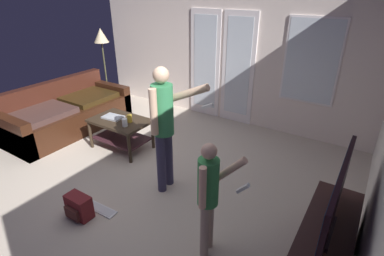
{
  "coord_description": "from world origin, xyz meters",
  "views": [
    {
      "loc": [
        2.51,
        -2.35,
        2.37
      ],
      "look_at": [
        0.87,
        0.19,
        0.92
      ],
      "focal_mm": 27.83,
      "sensor_mm": 36.0,
      "label": 1
    }
  ],
  "objects_px": {
    "backpack": "(79,207)",
    "cup_near_edge": "(125,122)",
    "flat_screen_tv": "(335,202)",
    "person_child": "(209,191)",
    "coffee_table": "(121,128)",
    "person_adult": "(164,120)",
    "laptop_closed": "(113,117)",
    "tv_stand": "(321,255)",
    "cup_by_laptop": "(130,118)",
    "leather_couch": "(67,114)",
    "floor_lamp": "(102,41)",
    "loose_keyboard": "(100,209)"
  },
  "relations": [
    {
      "from": "backpack",
      "to": "cup_near_edge",
      "type": "distance_m",
      "value": 1.45
    },
    {
      "from": "flat_screen_tv",
      "to": "cup_near_edge",
      "type": "height_order",
      "value": "flat_screen_tv"
    },
    {
      "from": "cup_near_edge",
      "to": "person_child",
      "type": "bearing_deg",
      "value": -25.29
    },
    {
      "from": "coffee_table",
      "to": "person_adult",
      "type": "relative_size",
      "value": 0.58
    },
    {
      "from": "laptop_closed",
      "to": "person_child",
      "type": "bearing_deg",
      "value": -30.08
    },
    {
      "from": "tv_stand",
      "to": "flat_screen_tv",
      "type": "relative_size",
      "value": 1.24
    },
    {
      "from": "tv_stand",
      "to": "cup_by_laptop",
      "type": "relative_size",
      "value": 13.06
    },
    {
      "from": "leather_couch",
      "to": "tv_stand",
      "type": "height_order",
      "value": "leather_couch"
    },
    {
      "from": "coffee_table",
      "to": "floor_lamp",
      "type": "xyz_separation_m",
      "value": [
        -1.67,
        1.27,
        1.0
      ]
    },
    {
      "from": "flat_screen_tv",
      "to": "loose_keyboard",
      "type": "height_order",
      "value": "flat_screen_tv"
    },
    {
      "from": "laptop_closed",
      "to": "cup_by_laptop",
      "type": "relative_size",
      "value": 2.7
    },
    {
      "from": "flat_screen_tv",
      "to": "floor_lamp",
      "type": "xyz_separation_m",
      "value": [
        -4.84,
        2.03,
        0.53
      ]
    },
    {
      "from": "coffee_table",
      "to": "floor_lamp",
      "type": "distance_m",
      "value": 2.33
    },
    {
      "from": "person_adult",
      "to": "cup_by_laptop",
      "type": "relative_size",
      "value": 13.55
    },
    {
      "from": "leather_couch",
      "to": "cup_near_edge",
      "type": "bearing_deg",
      "value": -3.89
    },
    {
      "from": "coffee_table",
      "to": "laptop_closed",
      "type": "bearing_deg",
      "value": -177.89
    },
    {
      "from": "person_child",
      "to": "floor_lamp",
      "type": "xyz_separation_m",
      "value": [
        -3.86,
        2.32,
        0.64
      ]
    },
    {
      "from": "tv_stand",
      "to": "loose_keyboard",
      "type": "bearing_deg",
      "value": -168.69
    },
    {
      "from": "backpack",
      "to": "loose_keyboard",
      "type": "bearing_deg",
      "value": 62.41
    },
    {
      "from": "laptop_closed",
      "to": "cup_by_laptop",
      "type": "bearing_deg",
      "value": -1.22
    },
    {
      "from": "flat_screen_tv",
      "to": "backpack",
      "type": "relative_size",
      "value": 4.12
    },
    {
      "from": "tv_stand",
      "to": "floor_lamp",
      "type": "xyz_separation_m",
      "value": [
        -4.84,
        2.03,
        1.11
      ]
    },
    {
      "from": "person_child",
      "to": "backpack",
      "type": "xyz_separation_m",
      "value": [
        -1.45,
        -0.37,
        -0.58
      ]
    },
    {
      "from": "backpack",
      "to": "cup_by_laptop",
      "type": "relative_size",
      "value": 2.55
    },
    {
      "from": "leather_couch",
      "to": "floor_lamp",
      "type": "relative_size",
      "value": 1.35
    },
    {
      "from": "person_adult",
      "to": "flat_screen_tv",
      "type": "bearing_deg",
      "value": -9.16
    },
    {
      "from": "flat_screen_tv",
      "to": "coffee_table",
      "type": "bearing_deg",
      "value": 166.59
    },
    {
      "from": "cup_near_edge",
      "to": "leather_couch",
      "type": "bearing_deg",
      "value": 176.11
    },
    {
      "from": "leather_couch",
      "to": "tv_stand",
      "type": "bearing_deg",
      "value": -9.35
    },
    {
      "from": "cup_near_edge",
      "to": "person_adult",
      "type": "bearing_deg",
      "value": -17.67
    },
    {
      "from": "laptop_closed",
      "to": "loose_keyboard",
      "type": "bearing_deg",
      "value": -57.06
    },
    {
      "from": "backpack",
      "to": "cup_by_laptop",
      "type": "xyz_separation_m",
      "value": [
        -0.55,
        1.44,
        0.42
      ]
    },
    {
      "from": "person_adult",
      "to": "person_child",
      "type": "xyz_separation_m",
      "value": [
        0.96,
        -0.61,
        -0.23
      ]
    },
    {
      "from": "leather_couch",
      "to": "tv_stand",
      "type": "distance_m",
      "value": 4.55
    },
    {
      "from": "person_adult",
      "to": "loose_keyboard",
      "type": "height_order",
      "value": "person_adult"
    },
    {
      "from": "flat_screen_tv",
      "to": "loose_keyboard",
      "type": "xyz_separation_m",
      "value": [
        -2.33,
        -0.47,
        -0.82
      ]
    },
    {
      "from": "coffee_table",
      "to": "backpack",
      "type": "bearing_deg",
      "value": -62.55
    },
    {
      "from": "leather_couch",
      "to": "floor_lamp",
      "type": "bearing_deg",
      "value": 105.13
    },
    {
      "from": "floor_lamp",
      "to": "cup_near_edge",
      "type": "bearing_deg",
      "value": -36.24
    },
    {
      "from": "floor_lamp",
      "to": "tv_stand",
      "type": "bearing_deg",
      "value": -22.76
    },
    {
      "from": "leather_couch",
      "to": "person_child",
      "type": "distance_m",
      "value": 3.69
    },
    {
      "from": "person_child",
      "to": "loose_keyboard",
      "type": "bearing_deg",
      "value": -172.67
    },
    {
      "from": "cup_by_laptop",
      "to": "loose_keyboard",
      "type": "bearing_deg",
      "value": -62.44
    },
    {
      "from": "cup_near_edge",
      "to": "flat_screen_tv",
      "type": "bearing_deg",
      "value": -12.12
    },
    {
      "from": "floor_lamp",
      "to": "laptop_closed",
      "type": "distance_m",
      "value": 2.17
    },
    {
      "from": "tv_stand",
      "to": "floor_lamp",
      "type": "distance_m",
      "value": 5.36
    },
    {
      "from": "person_adult",
      "to": "cup_near_edge",
      "type": "height_order",
      "value": "person_adult"
    },
    {
      "from": "floor_lamp",
      "to": "person_adult",
      "type": "bearing_deg",
      "value": -30.57
    },
    {
      "from": "cup_by_laptop",
      "to": "floor_lamp",
      "type": "bearing_deg",
      "value": 146.13
    },
    {
      "from": "person_adult",
      "to": "loose_keyboard",
      "type": "distance_m",
      "value": 1.28
    }
  ]
}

